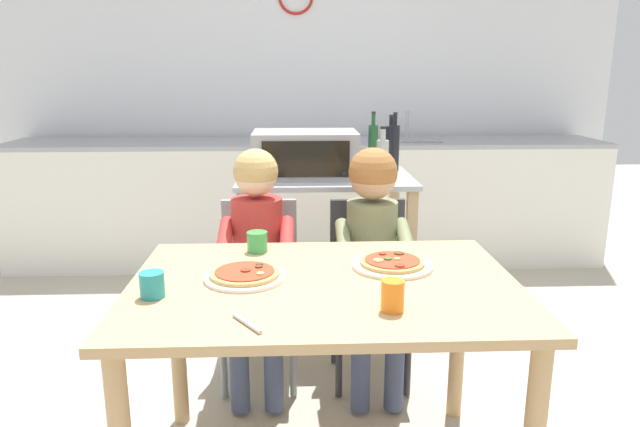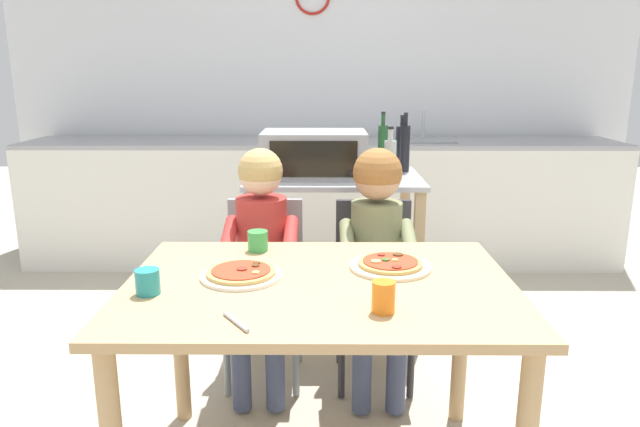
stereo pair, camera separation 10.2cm
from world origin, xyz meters
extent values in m
plane|color=#B7AD99|center=(0.00, 1.11, 0.00)|extent=(11.10, 11.10, 0.00)
cube|color=silver|center=(0.00, 2.84, 1.35)|extent=(4.73, 0.12, 2.70)
cube|color=silver|center=(0.00, 2.43, 0.43)|extent=(4.26, 0.60, 0.87)
cube|color=#9E9EA3|center=(0.00, 2.43, 0.88)|extent=(4.26, 0.60, 0.03)
cube|color=gray|center=(0.75, 2.43, 0.89)|extent=(0.40, 0.33, 0.02)
cylinder|color=#B7BABF|center=(0.75, 2.55, 1.00)|extent=(0.02, 0.02, 0.20)
cube|color=#B7BABF|center=(0.07, 1.22, 0.84)|extent=(0.90, 0.59, 0.02)
cube|color=tan|center=(0.07, 1.22, 0.30)|extent=(0.83, 0.54, 0.02)
cube|color=tan|center=(-0.34, 0.97, 0.42)|extent=(0.05, 0.05, 0.83)
cube|color=tan|center=(0.48, 0.97, 0.42)|extent=(0.05, 0.05, 0.83)
cube|color=tan|center=(-0.34, 1.48, 0.42)|extent=(0.05, 0.05, 0.83)
cube|color=tan|center=(0.48, 1.48, 0.42)|extent=(0.05, 0.05, 0.83)
cube|color=#999BA0|center=(-0.04, 1.23, 0.97)|extent=(0.53, 0.35, 0.23)
cube|color=black|center=(-0.04, 1.05, 0.97)|extent=(0.43, 0.01, 0.18)
cylinder|color=black|center=(0.15, 1.04, 0.90)|extent=(0.02, 0.01, 0.02)
cylinder|color=#ADB7B2|center=(0.33, 0.99, 0.96)|extent=(0.06, 0.06, 0.21)
cylinder|color=#ADB7B2|center=(0.33, 0.99, 1.10)|extent=(0.02, 0.02, 0.05)
cylinder|color=black|center=(0.33, 0.99, 1.13)|extent=(0.03, 0.03, 0.01)
cylinder|color=black|center=(0.45, 1.46, 0.97)|extent=(0.07, 0.07, 0.23)
cylinder|color=black|center=(0.45, 1.46, 1.12)|extent=(0.02, 0.02, 0.05)
cylinder|color=black|center=(0.45, 1.46, 1.15)|extent=(0.03, 0.03, 0.01)
cylinder|color=black|center=(0.45, 1.37, 0.98)|extent=(0.05, 0.05, 0.25)
cylinder|color=black|center=(0.45, 1.37, 1.13)|extent=(0.02, 0.02, 0.06)
cylinder|color=black|center=(0.45, 1.37, 1.17)|extent=(0.02, 0.02, 0.01)
cylinder|color=#1E4723|center=(0.32, 1.28, 0.99)|extent=(0.05, 0.05, 0.26)
cylinder|color=#1E4723|center=(0.32, 1.28, 1.14)|extent=(0.02, 0.02, 0.06)
cylinder|color=black|center=(0.32, 1.28, 1.18)|extent=(0.02, 0.02, 0.01)
cube|color=tan|center=(0.00, 0.00, 0.72)|extent=(1.24, 0.87, 0.03)
cylinder|color=tan|center=(-0.56, 0.37, 0.35)|extent=(0.06, 0.06, 0.71)
cylinder|color=tan|center=(0.56, 0.37, 0.35)|extent=(0.06, 0.06, 0.71)
cube|color=gray|center=(-0.26, 0.68, 0.44)|extent=(0.36, 0.36, 0.04)
cube|color=gray|center=(-0.26, 0.84, 0.63)|extent=(0.34, 0.03, 0.38)
cylinder|color=gray|center=(-0.11, 0.53, 0.22)|extent=(0.03, 0.03, 0.42)
cylinder|color=gray|center=(-0.41, 0.53, 0.22)|extent=(0.03, 0.03, 0.42)
cylinder|color=gray|center=(-0.11, 0.83, 0.22)|extent=(0.03, 0.03, 0.42)
cylinder|color=gray|center=(-0.41, 0.83, 0.22)|extent=(0.03, 0.03, 0.42)
cube|color=#333338|center=(0.24, 0.67, 0.44)|extent=(0.36, 0.36, 0.04)
cube|color=#333338|center=(0.24, 0.83, 0.63)|extent=(0.34, 0.03, 0.38)
cylinder|color=#333338|center=(0.39, 0.52, 0.22)|extent=(0.03, 0.03, 0.42)
cylinder|color=#333338|center=(0.09, 0.52, 0.22)|extent=(0.03, 0.03, 0.42)
cylinder|color=#333338|center=(0.39, 0.82, 0.22)|extent=(0.03, 0.03, 0.42)
cylinder|color=#333338|center=(0.09, 0.82, 0.22)|extent=(0.03, 0.03, 0.42)
cube|color=#424C6B|center=(-0.19, 0.54, 0.48)|extent=(0.10, 0.30, 0.10)
cylinder|color=#424C6B|center=(-0.19, 0.41, 0.24)|extent=(0.08, 0.08, 0.44)
cube|color=#424C6B|center=(-0.33, 0.54, 0.48)|extent=(0.10, 0.30, 0.10)
cylinder|color=#424C6B|center=(-0.33, 0.41, 0.24)|extent=(0.08, 0.08, 0.44)
cylinder|color=#BC332D|center=(-0.13, 0.58, 0.71)|extent=(0.06, 0.26, 0.15)
cylinder|color=#BC332D|center=(-0.39, 0.58, 0.71)|extent=(0.06, 0.26, 0.15)
cylinder|color=#BC332D|center=(-0.26, 0.68, 0.67)|extent=(0.22, 0.22, 0.38)
sphere|color=beige|center=(-0.26, 0.68, 0.96)|extent=(0.18, 0.18, 0.18)
sphere|color=tan|center=(-0.26, 0.68, 0.98)|extent=(0.19, 0.19, 0.19)
cube|color=#424C6B|center=(0.31, 0.53, 0.48)|extent=(0.10, 0.30, 0.10)
cylinder|color=#424C6B|center=(0.31, 0.40, 0.24)|extent=(0.08, 0.08, 0.44)
cube|color=#424C6B|center=(0.17, 0.53, 0.48)|extent=(0.10, 0.30, 0.10)
cylinder|color=#424C6B|center=(0.17, 0.40, 0.24)|extent=(0.08, 0.08, 0.44)
cylinder|color=#7A7F56|center=(0.37, 0.57, 0.70)|extent=(0.06, 0.26, 0.15)
cylinder|color=#7A7F56|center=(0.11, 0.57, 0.70)|extent=(0.06, 0.26, 0.15)
cylinder|color=#7A7F56|center=(0.24, 0.67, 0.66)|extent=(0.22, 0.22, 0.37)
sphere|color=tan|center=(0.24, 0.67, 0.96)|extent=(0.20, 0.20, 0.20)
sphere|color=#9E6633|center=(0.24, 0.67, 0.97)|extent=(0.21, 0.21, 0.21)
cylinder|color=white|center=(-0.26, 0.04, 0.74)|extent=(0.27, 0.27, 0.01)
cylinder|color=tan|center=(-0.26, 0.04, 0.76)|extent=(0.23, 0.23, 0.01)
cylinder|color=#B23D23|center=(-0.26, 0.04, 0.76)|extent=(0.19, 0.19, 0.00)
cylinder|color=#DBC666|center=(-0.20, 0.00, 0.77)|extent=(0.02, 0.02, 0.01)
cylinder|color=maroon|center=(-0.25, 0.03, 0.77)|extent=(0.03, 0.03, 0.01)
cylinder|color=#563319|center=(-0.21, 0.07, 0.77)|extent=(0.03, 0.03, 0.01)
cylinder|color=#563319|center=(-0.21, 0.09, 0.77)|extent=(0.02, 0.02, 0.01)
cylinder|color=beige|center=(0.24, 0.13, 0.74)|extent=(0.28, 0.28, 0.01)
cylinder|color=tan|center=(0.24, 0.13, 0.76)|extent=(0.22, 0.22, 0.01)
cylinder|color=#B23D23|center=(0.24, 0.13, 0.76)|extent=(0.19, 0.19, 0.00)
cylinder|color=#DBC666|center=(0.19, 0.11, 0.77)|extent=(0.03, 0.03, 0.01)
cylinder|color=#DBC666|center=(0.26, 0.13, 0.77)|extent=(0.02, 0.02, 0.01)
cylinder|color=maroon|center=(0.25, 0.06, 0.77)|extent=(0.03, 0.03, 0.01)
cylinder|color=#386628|center=(0.23, 0.13, 0.77)|extent=(0.03, 0.03, 0.01)
cylinder|color=maroon|center=(0.22, 0.19, 0.77)|extent=(0.03, 0.03, 0.01)
cylinder|color=#563319|center=(0.27, 0.19, 0.77)|extent=(0.04, 0.04, 0.01)
cylinder|color=orange|center=(0.18, -0.24, 0.78)|extent=(0.07, 0.07, 0.09)
cylinder|color=teal|center=(-0.52, -0.11, 0.78)|extent=(0.07, 0.07, 0.08)
cylinder|color=green|center=(-0.23, 0.32, 0.78)|extent=(0.08, 0.08, 0.08)
cylinder|color=#B7BABF|center=(-0.22, -0.32, 0.74)|extent=(0.09, 0.12, 0.01)
camera|label=1|loc=(-0.09, -1.75, 1.40)|focal=32.55mm
camera|label=2|loc=(0.01, -1.75, 1.40)|focal=32.55mm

